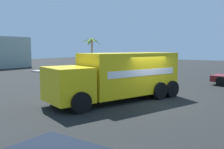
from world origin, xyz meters
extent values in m
plane|color=black|center=(0.00, 0.00, 0.00)|extent=(100.00, 100.00, 0.00)
cube|color=#9E998E|center=(13.54, 13.54, 0.07)|extent=(12.52, 12.52, 0.14)
cube|color=yellow|center=(0.03, 1.25, 1.52)|extent=(6.26, 4.19, 2.35)
cube|color=yellow|center=(-3.74, 2.58, 1.20)|extent=(2.59, 2.90, 1.70)
cube|color=black|center=(-4.55, 2.86, 1.54)|extent=(0.75, 1.93, 0.88)
cube|color=#B2B2B7|center=(2.66, 0.32, 0.19)|extent=(0.96, 2.24, 0.21)
cube|color=white|center=(-0.38, 0.11, 1.64)|extent=(4.59, 1.63, 0.36)
cube|color=white|center=(0.43, 2.39, 1.64)|extent=(4.59, 1.63, 0.36)
cylinder|color=black|center=(-4.11, 1.39, 0.50)|extent=(1.04, 0.60, 1.00)
cylinder|color=black|center=(-3.28, 3.73, 0.50)|extent=(1.04, 0.60, 1.00)
cylinder|color=black|center=(0.83, -0.35, 0.50)|extent=(1.04, 0.60, 1.00)
cylinder|color=black|center=(1.66, 1.99, 0.50)|extent=(1.04, 0.60, 1.00)
cylinder|color=black|center=(1.82, -0.70, 0.50)|extent=(1.04, 0.60, 1.00)
cylinder|color=black|center=(2.65, 1.64, 0.50)|extent=(1.04, 0.60, 1.00)
cube|color=maroon|center=(9.11, -2.34, 0.53)|extent=(2.10, 1.71, 0.50)
cylinder|color=black|center=(8.10, -2.37, 0.38)|extent=(0.32, 0.78, 0.76)
cube|color=yellow|center=(11.40, 14.85, 1.06)|extent=(1.11, 1.02, 1.85)
cube|color=black|center=(11.26, 14.49, 1.21)|extent=(0.65, 0.26, 1.18)
cylinder|color=#7A6647|center=(14.41, 15.62, 2.21)|extent=(0.26, 0.26, 4.14)
ellipsoid|color=#386023|center=(15.14, 15.65, 4.08)|extent=(1.51, 0.43, 0.67)
ellipsoid|color=#386023|center=(14.67, 16.19, 3.90)|extent=(0.86, 1.34, 1.03)
ellipsoid|color=#386023|center=(14.08, 16.27, 4.08)|extent=(0.99, 1.50, 0.68)
ellipsoid|color=#386023|center=(13.71, 15.52, 4.03)|extent=(1.49, 0.57, 0.77)
ellipsoid|color=#386023|center=(14.01, 15.01, 4.07)|extent=(1.12, 1.44, 0.70)
ellipsoid|color=#386023|center=(14.80, 15.12, 3.90)|extent=(1.10, 1.25, 1.02)
camera|label=1|loc=(-12.32, -5.88, 2.98)|focal=39.04mm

